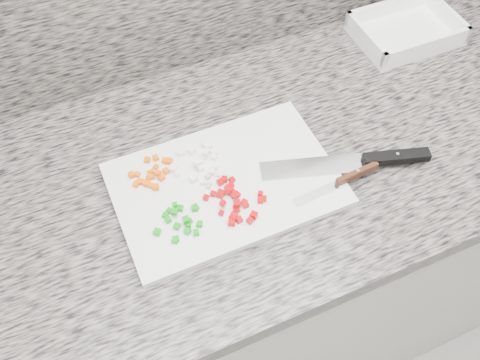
# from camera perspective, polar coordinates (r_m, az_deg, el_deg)

# --- Properties ---
(cabinet) EXTENTS (3.92, 0.62, 0.86)m
(cabinet) POSITION_cam_1_polar(r_m,az_deg,el_deg) (1.44, 2.61, -8.67)
(cabinet) COLOR silver
(cabinet) RESTS_ON ground
(countertop) EXTENTS (3.96, 0.64, 0.04)m
(countertop) POSITION_cam_1_polar(r_m,az_deg,el_deg) (1.06, 3.51, 2.61)
(countertop) COLOR slate
(countertop) RESTS_ON cabinet
(cutting_board) EXTENTS (0.41, 0.27, 0.01)m
(cutting_board) POSITION_cam_1_polar(r_m,az_deg,el_deg) (0.98, -1.54, -0.44)
(cutting_board) COLOR white
(cutting_board) RESTS_ON countertop
(carrot_pile) EXTENTS (0.09, 0.08, 0.02)m
(carrot_pile) POSITION_cam_1_polar(r_m,az_deg,el_deg) (1.00, -9.40, 0.74)
(carrot_pile) COLOR #ED5D05
(carrot_pile) RESTS_ON cutting_board
(onion_pile) EXTENTS (0.10, 0.09, 0.02)m
(onion_pile) POSITION_cam_1_polar(r_m,az_deg,el_deg) (1.01, -4.45, 2.29)
(onion_pile) COLOR white
(onion_pile) RESTS_ON cutting_board
(green_pepper_pile) EXTENTS (0.09, 0.08, 0.02)m
(green_pepper_pile) POSITION_cam_1_polar(r_m,az_deg,el_deg) (0.93, -6.27, -4.40)
(green_pepper_pile) COLOR #0D950F
(green_pepper_pile) RESTS_ON cutting_board
(red_pepper_pile) EXTENTS (0.11, 0.11, 0.02)m
(red_pepper_pile) POSITION_cam_1_polar(r_m,az_deg,el_deg) (0.95, -0.60, -2.21)
(red_pepper_pile) COLOR #BE0208
(red_pepper_pile) RESTS_ON cutting_board
(garlic_pile) EXTENTS (0.05, 0.03, 0.01)m
(garlic_pile) POSITION_cam_1_polar(r_m,az_deg,el_deg) (0.98, -2.58, 0.17)
(garlic_pile) COLOR beige
(garlic_pile) RESTS_ON cutting_board
(chef_knife) EXTENTS (0.32, 0.13, 0.02)m
(chef_knife) POSITION_cam_1_polar(r_m,az_deg,el_deg) (1.03, 13.45, 2.04)
(chef_knife) COLOR #BBBEC2
(chef_knife) RESTS_ON cutting_board
(paring_knife) EXTENTS (0.18, 0.02, 0.02)m
(paring_knife) POSITION_cam_1_polar(r_m,az_deg,el_deg) (0.99, 11.33, 0.14)
(paring_knife) COLOR #BBBEC2
(paring_knife) RESTS_ON cutting_board
(tray) EXTENTS (0.23, 0.17, 0.05)m
(tray) POSITION_cam_1_polar(r_m,az_deg,el_deg) (1.33, 17.25, 14.92)
(tray) COLOR white
(tray) RESTS_ON countertop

